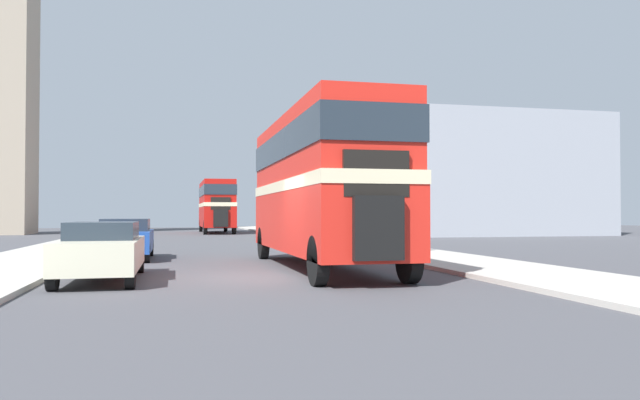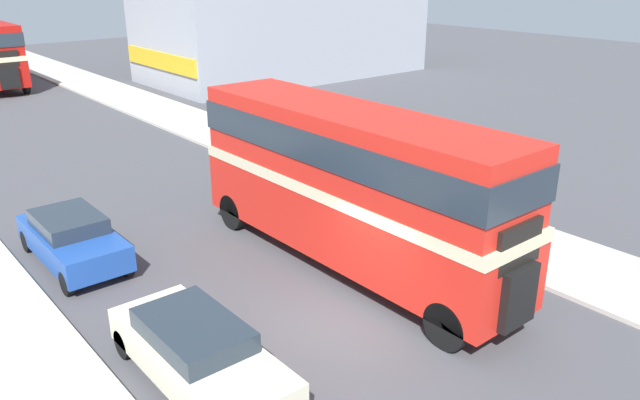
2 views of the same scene
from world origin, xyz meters
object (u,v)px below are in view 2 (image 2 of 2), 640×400
object	(u,v)px
double_decker_bus	(350,176)
car_parked_mid	(72,238)
car_parked_near	(198,353)
pedestrian_walking	(358,153)

from	to	relation	value
double_decker_bus	car_parked_mid	world-z (taller)	double_decker_bus
car_parked_mid	double_decker_bus	bearing A→B (deg)	-40.96
car_parked_near	pedestrian_walking	world-z (taller)	pedestrian_walking
car_parked_mid	pedestrian_walking	xyz separation A→B (m)	(10.99, 0.20, 0.31)
car_parked_near	car_parked_mid	world-z (taller)	car_parked_mid
car_parked_near	car_parked_mid	bearing A→B (deg)	89.85
double_decker_bus	car_parked_mid	xyz separation A→B (m)	(-5.78, 5.02, -1.86)
pedestrian_walking	car_parked_mid	bearing A→B (deg)	-178.98
double_decker_bus	car_parked_near	xyz separation A→B (m)	(-5.80, -2.00, -1.87)
car_parked_near	car_parked_mid	xyz separation A→B (m)	(0.02, 7.02, 0.01)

